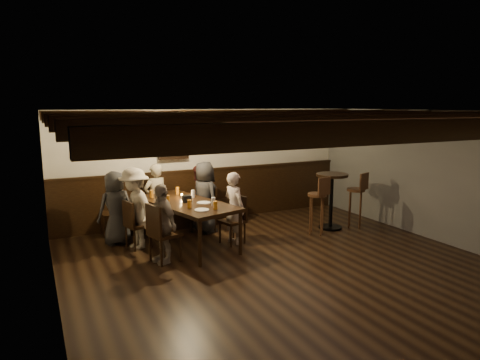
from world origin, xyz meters
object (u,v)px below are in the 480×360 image
chair_right_far (233,229)px  chair_right_near (204,219)px  chair_left_far (164,244)px  bar_stool_right (355,207)px  person_right_far (234,208)px  high_top_table (331,193)px  chair_left_near (138,233)px  person_bench_left (116,208)px  person_bench_centre (156,198)px  bar_stool_left (317,213)px  dining_table (186,205)px  person_left_near (135,208)px  person_bench_right (198,196)px  person_right_near (205,197)px  person_left_far (162,223)px

chair_right_far → chair_right_near: bearing=-0.0°
chair_left_far → bar_stool_right: (4.08, 0.18, 0.13)m
chair_right_near → person_right_far: 0.98m
high_top_table → person_right_far: bearing=179.0°
chair_left_near → person_bench_left: person_bench_left is taller
person_bench_centre → bar_stool_left: size_ratio=1.19×
chair_left_near → chair_right_far: bearing=57.9°
dining_table → chair_left_far: size_ratio=2.42×
person_left_near → bar_stool_right: 4.40m
person_bench_right → person_right_far: (0.20, -1.34, 0.02)m
person_left_near → bar_stool_right: (4.33, -0.68, -0.29)m
person_bench_left → chair_right_near: bearing=164.5°
bar_stool_left → high_top_table: bearing=11.3°
person_bench_right → bar_stool_right: person_bench_right is taller
chair_left_far → chair_right_far: (1.39, 0.36, -0.03)m
person_bench_centre → bar_stool_right: 4.04m
chair_right_far → bar_stool_left: size_ratio=0.75×
bar_stool_right → dining_table: bearing=152.6°
bar_stool_left → chair_right_near: bearing=138.8°
person_bench_left → person_bench_right: (1.74, 0.46, -0.03)m
chair_left_near → person_bench_centre: person_bench_centre is taller
person_right_far → high_top_table: bearing=-105.6°
person_left_near → bar_stool_left: 3.43m
chair_left_near → person_right_near: size_ratio=0.61×
person_right_far → chair_left_far: bearing=90.0°
chair_left_near → chair_right_near: 1.44m
chair_left_far → high_top_table: high_top_table is taller
bar_stool_left → person_right_far: bearing=160.5°
person_bench_right → high_top_table: (2.35, -1.38, 0.11)m
chair_left_near → high_top_table: high_top_table is taller
chair_left_far → high_top_table: bearing=80.7°
person_left_near → person_right_near: 1.50m
person_left_far → bar_stool_left: size_ratio=1.11×
person_right_far → bar_stool_left: person_right_far is taller
chair_left_far → bar_stool_left: bearing=77.7°
chair_right_far → high_top_table: size_ratio=0.76×
chair_right_near → person_bench_right: size_ratio=0.70×
chair_right_near → person_left_near: size_ratio=0.62×
person_left_far → high_top_table: size_ratio=1.13×
chair_left_far → bar_stool_right: bearing=77.9°
chair_left_near → person_left_far: size_ratio=0.67×
dining_table → person_bench_centre: 1.05m
chair_left_near → dining_table: bearing=57.9°
chair_left_far → person_bench_right: (1.23, 1.72, 0.34)m
person_bench_right → person_right_near: size_ratio=0.90×
person_bench_right → chair_right_far: bearing=82.3°
person_bench_left → dining_table: bearing=135.0°
high_top_table → person_right_near: bearing=159.2°
person_bench_left → chair_left_near: bearing=112.0°
dining_table → person_bench_right: 1.28m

